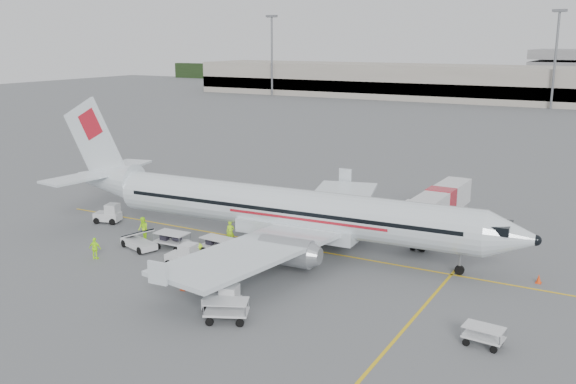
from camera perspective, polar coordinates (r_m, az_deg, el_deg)
name	(u,v)px	position (r m, az deg, el deg)	size (l,w,h in m)	color
ground	(276,244)	(50.86, -1.10, -4.63)	(360.00, 360.00, 0.00)	#56595B
stripe_lead	(276,244)	(50.86, -1.10, -4.62)	(44.00, 0.20, 0.01)	yellow
stripe_cross	(414,318)	(38.67, 11.16, -10.90)	(0.20, 20.00, 0.01)	yellow
terminal_west	(386,80)	(183.76, 8.73, 9.78)	(110.00, 22.00, 9.00)	gray
treeline	(560,81)	(218.48, 23.01, 9.04)	(300.00, 3.00, 6.00)	black
mast_west	(272,56)	(185.61, -1.44, 11.97)	(3.20, 1.20, 22.00)	slate
mast_center	(555,61)	(160.98, 22.65, 10.74)	(3.20, 1.20, 22.00)	slate
aircraft	(288,181)	(48.37, 0.02, 0.98)	(38.70, 30.33, 10.67)	silver
jet_bridge	(440,211)	(54.47, 13.36, -1.68)	(2.72, 14.49, 3.80)	silver
belt_loader	(138,234)	(50.60, -13.16, -3.67)	(4.39, 1.64, 2.38)	silver
tug_fore	(222,298)	(38.67, -5.91, -9.37)	(2.15, 1.23, 1.66)	silver
tug_mid	(183,255)	(46.22, -9.35, -5.54)	(2.28, 1.30, 1.76)	silver
tug_aft	(107,213)	(58.59, -15.76, -1.82)	(2.22, 1.27, 1.71)	silver
cart_loaded_a	(172,240)	(50.29, -10.27, -4.26)	(2.54, 1.50, 1.33)	silver
cart_loaded_b	(217,245)	(48.86, -6.35, -4.72)	(2.35, 1.39, 1.23)	silver
cart_empty_a	(226,311)	(37.39, -5.50, -10.48)	(2.49, 1.47, 1.30)	silver
cart_empty_b	(483,336)	(36.08, 16.97, -12.15)	(2.08, 1.23, 1.08)	silver
cone_nose	(539,279)	(45.96, 21.39, -7.18)	(0.39, 0.39, 0.63)	#E93E0F
cone_port	(366,203)	(62.44, 6.98, -0.99)	(0.39, 0.39, 0.64)	#E93E0F
cone_stbd	(184,285)	(42.27, -9.24, -8.17)	(0.40, 0.40, 0.65)	#E93E0F
crew_a	(230,232)	(51.07, -5.15, -3.56)	(0.65, 0.43, 1.78)	#A6E915
crew_b	(143,229)	(52.83, -12.76, -3.20)	(0.92, 0.72, 1.89)	#A6E915
crew_c	(199,255)	(46.27, -7.92, -5.53)	(1.07, 0.62, 1.66)	#A6E915
crew_d	(95,248)	(49.24, -16.78, -4.83)	(0.96, 0.40, 1.64)	#A6E915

